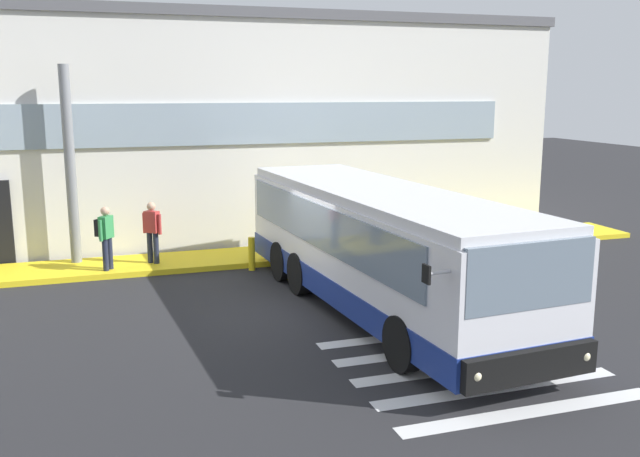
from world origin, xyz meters
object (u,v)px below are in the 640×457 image
object	(u,v)px
bus_main_foreground	(380,251)
passenger_by_doorway	(152,229)
entry_support_column	(70,166)
safety_bollard_yellow	(252,254)
passenger_near_column	(105,234)

from	to	relation	value
bus_main_foreground	passenger_by_doorway	bearing A→B (deg)	129.57
entry_support_column	bus_main_foreground	size ratio (longest dim) A/B	0.51
passenger_by_doorway	safety_bollard_yellow	bearing A→B (deg)	-22.13
passenger_near_column	passenger_by_doorway	distance (m)	1.27
bus_main_foreground	passenger_near_column	bearing A→B (deg)	138.51
passenger_near_column	passenger_by_doorway	xyz separation A→B (m)	(1.22, 0.35, -0.03)
bus_main_foreground	passenger_near_column	distance (m)	7.49
entry_support_column	passenger_near_column	world-z (taller)	entry_support_column
bus_main_foreground	safety_bollard_yellow	bearing A→B (deg)	113.78
passenger_by_doorway	safety_bollard_yellow	distance (m)	2.77
entry_support_column	passenger_by_doorway	xyz separation A→B (m)	(1.99, -0.79, -1.71)
entry_support_column	bus_main_foreground	bearing A→B (deg)	-43.69
entry_support_column	passenger_near_column	size ratio (longest dim) A/B	3.16
passenger_near_column	safety_bollard_yellow	distance (m)	3.83
bus_main_foreground	passenger_by_doorway	size ratio (longest dim) A/B	6.21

